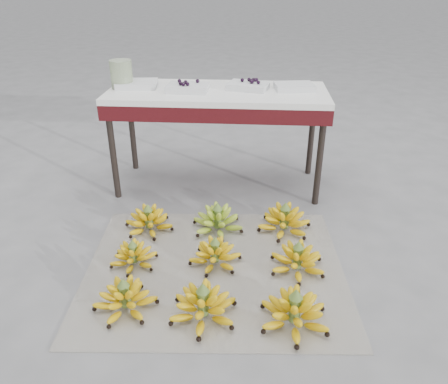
# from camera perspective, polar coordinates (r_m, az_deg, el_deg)

# --- Properties ---
(ground) EXTENTS (60.00, 60.00, 0.00)m
(ground) POSITION_cam_1_polar(r_m,az_deg,el_deg) (2.17, 0.71, -10.17)
(ground) COLOR slate
(ground) RESTS_ON ground
(newspaper_mat) EXTENTS (1.31, 1.12, 0.01)m
(newspaper_mat) POSITION_cam_1_polar(r_m,az_deg,el_deg) (2.17, -1.20, -10.02)
(newspaper_mat) COLOR silver
(newspaper_mat) RESTS_ON ground
(bunch_front_left) EXTENTS (0.28, 0.28, 0.17)m
(bunch_front_left) POSITION_cam_1_polar(r_m,az_deg,el_deg) (1.96, -12.79, -13.42)
(bunch_front_left) COLOR yellow
(bunch_front_left) RESTS_ON newspaper_mat
(bunch_front_center) EXTENTS (0.37, 0.37, 0.18)m
(bunch_front_center) POSITION_cam_1_polar(r_m,az_deg,el_deg) (1.88, -2.72, -14.61)
(bunch_front_center) COLOR yellow
(bunch_front_center) RESTS_ON newspaper_mat
(bunch_front_right) EXTENTS (0.36, 0.36, 0.18)m
(bunch_front_right) POSITION_cam_1_polar(r_m,az_deg,el_deg) (1.87, 9.18, -15.24)
(bunch_front_right) COLOR yellow
(bunch_front_right) RESTS_ON newspaper_mat
(bunch_mid_left) EXTENTS (0.30, 0.30, 0.14)m
(bunch_mid_left) POSITION_cam_1_polar(r_m,az_deg,el_deg) (2.22, -11.71, -8.18)
(bunch_mid_left) COLOR yellow
(bunch_mid_left) RESTS_ON newspaper_mat
(bunch_mid_center) EXTENTS (0.26, 0.26, 0.16)m
(bunch_mid_center) POSITION_cam_1_polar(r_m,az_deg,el_deg) (2.17, -1.16, -8.17)
(bunch_mid_center) COLOR yellow
(bunch_mid_center) RESTS_ON newspaper_mat
(bunch_mid_right) EXTENTS (0.28, 0.28, 0.17)m
(bunch_mid_right) POSITION_cam_1_polar(r_m,az_deg,el_deg) (2.16, 9.56, -8.77)
(bunch_mid_right) COLOR yellow
(bunch_mid_right) RESTS_ON newspaper_mat
(bunch_back_left) EXTENTS (0.35, 0.35, 0.16)m
(bunch_back_left) POSITION_cam_1_polar(r_m,az_deg,el_deg) (2.47, -9.79, -3.76)
(bunch_back_left) COLOR yellow
(bunch_back_left) RESTS_ON newspaper_mat
(bunch_back_center) EXTENTS (0.38, 0.38, 0.18)m
(bunch_back_center) POSITION_cam_1_polar(r_m,az_deg,el_deg) (2.43, -0.83, -3.76)
(bunch_back_center) COLOR #79AE32
(bunch_back_center) RESTS_ON newspaper_mat
(bunch_back_right) EXTENTS (0.32, 0.32, 0.18)m
(bunch_back_right) POSITION_cam_1_polar(r_m,az_deg,el_deg) (2.45, 7.90, -3.76)
(bunch_back_right) COLOR yellow
(bunch_back_right) RESTS_ON newspaper_mat
(vendor_table) EXTENTS (1.35, 0.54, 0.65)m
(vendor_table) POSITION_cam_1_polar(r_m,az_deg,el_deg) (2.77, -0.84, 11.70)
(vendor_table) COLOR black
(vendor_table) RESTS_ON ground
(tray_far_left) EXTENTS (0.26, 0.20, 0.04)m
(tray_far_left) POSITION_cam_1_polar(r_m,az_deg,el_deg) (2.87, -11.33, 13.66)
(tray_far_left) COLOR silver
(tray_far_left) RESTS_ON vendor_table
(tray_left) EXTENTS (0.25, 0.19, 0.06)m
(tray_left) POSITION_cam_1_polar(r_m,az_deg,el_deg) (2.73, -4.77, 13.45)
(tray_left) COLOR silver
(tray_left) RESTS_ON vendor_table
(tray_right) EXTENTS (0.28, 0.23, 0.06)m
(tray_right) POSITION_cam_1_polar(r_m,az_deg,el_deg) (2.77, 3.18, 13.71)
(tray_right) COLOR silver
(tray_right) RESTS_ON vendor_table
(tray_far_right) EXTENTS (0.26, 0.20, 0.04)m
(tray_far_right) POSITION_cam_1_polar(r_m,az_deg,el_deg) (2.79, 9.15, 13.42)
(tray_far_right) COLOR silver
(tray_far_right) RESTS_ON vendor_table
(glass_jar) EXTENTS (0.18, 0.18, 0.17)m
(glass_jar) POSITION_cam_1_polar(r_m,az_deg,el_deg) (2.85, -13.24, 14.74)
(glass_jar) COLOR beige
(glass_jar) RESTS_ON vendor_table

